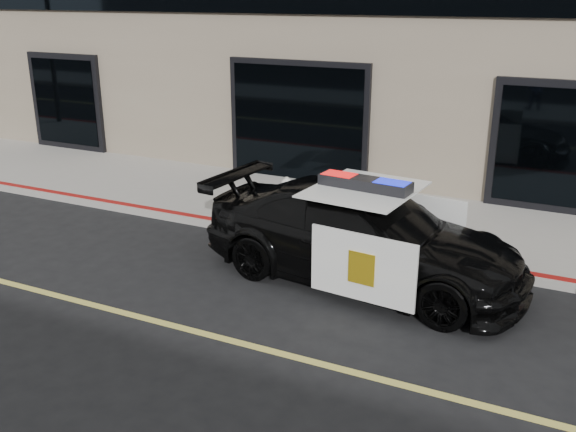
% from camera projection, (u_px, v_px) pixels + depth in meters
% --- Properties ---
extents(ground, '(120.00, 120.00, 0.00)m').
position_uv_depth(ground, '(152.00, 320.00, 8.90)').
color(ground, black).
rests_on(ground, ground).
extents(sidewalk_n, '(60.00, 3.50, 0.15)m').
position_uv_depth(sidewalk_n, '(307.00, 207.00, 13.33)').
color(sidewalk_n, gray).
rests_on(sidewalk_n, ground).
extents(police_car, '(3.09, 5.52, 1.67)m').
position_uv_depth(police_car, '(363.00, 235.00, 9.91)').
color(police_car, black).
rests_on(police_car, ground).
extents(fire_hydrant, '(0.34, 0.48, 0.76)m').
position_uv_depth(fire_hydrant, '(286.00, 197.00, 12.55)').
color(fire_hydrant, white).
rests_on(fire_hydrant, sidewalk_n).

